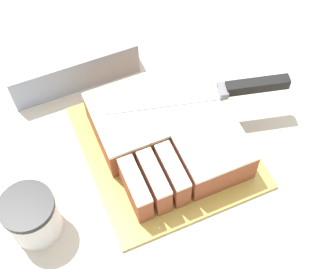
{
  "coord_description": "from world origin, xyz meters",
  "views": [
    {
      "loc": [
        -0.19,
        -0.53,
        1.66
      ],
      "look_at": [
        0.0,
        -0.09,
        0.93
      ],
      "focal_mm": 50.0,
      "sensor_mm": 36.0,
      "label": 1
    }
  ],
  "objects_px": {
    "cake": "(169,132)",
    "storage_box": "(64,46)",
    "cake_board": "(168,146)",
    "knife": "(232,89)",
    "coffee_cup": "(32,216)"
  },
  "relations": [
    {
      "from": "cake",
      "to": "storage_box",
      "type": "xyz_separation_m",
      "value": [
        -0.12,
        0.3,
        -0.0
      ]
    },
    {
      "from": "cake_board",
      "to": "storage_box",
      "type": "relative_size",
      "value": 1.22
    },
    {
      "from": "cake_board",
      "to": "cake",
      "type": "bearing_deg",
      "value": 48.37
    },
    {
      "from": "knife",
      "to": "storage_box",
      "type": "bearing_deg",
      "value": -33.97
    },
    {
      "from": "knife",
      "to": "storage_box",
      "type": "relative_size",
      "value": 1.31
    },
    {
      "from": "cake",
      "to": "knife",
      "type": "bearing_deg",
      "value": 5.75
    },
    {
      "from": "knife",
      "to": "cake",
      "type": "bearing_deg",
      "value": 20.03
    },
    {
      "from": "cake_board",
      "to": "knife",
      "type": "relative_size",
      "value": 0.93
    },
    {
      "from": "cake_board",
      "to": "cake",
      "type": "relative_size",
      "value": 1.26
    },
    {
      "from": "knife",
      "to": "storage_box",
      "type": "xyz_separation_m",
      "value": [
        -0.25,
        0.28,
        -0.05
      ]
    },
    {
      "from": "coffee_cup",
      "to": "cake",
      "type": "bearing_deg",
      "value": 13.38
    },
    {
      "from": "cake_board",
      "to": "storage_box",
      "type": "bearing_deg",
      "value": 110.58
    },
    {
      "from": "cake",
      "to": "knife",
      "type": "xyz_separation_m",
      "value": [
        0.14,
        0.01,
        0.04
      ]
    },
    {
      "from": "cake_board",
      "to": "coffee_cup",
      "type": "distance_m",
      "value": 0.29
    },
    {
      "from": "knife",
      "to": "coffee_cup",
      "type": "distance_m",
      "value": 0.43
    }
  ]
}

